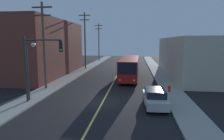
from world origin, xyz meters
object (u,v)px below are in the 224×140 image
Objects in this scene: utility_pole_near at (44,42)px; parked_car_silver at (155,98)px; city_bus at (130,67)px; fire_hydrant at (169,88)px; utility_pole_mid at (85,38)px; traffic_signal_left_corner at (41,57)px; utility_pole_far at (99,40)px; street_lamp_left at (29,63)px.

parked_car_silver is at bearing -21.90° from utility_pole_near.
city_bus is 14.54× the size of fire_hydrant.
fire_hydrant is (14.14, -17.60, -5.78)m from utility_pole_mid.
parked_car_silver is 0.74× the size of traffic_signal_left_corner.
traffic_signal_left_corner is (-10.20, -0.27, 3.46)m from parked_car_silver.
utility_pole_near is at bearing -140.51° from city_bus.
utility_pole_near is 17.57m from utility_pole_mid.
utility_pole_far is at bearing 112.71° from fire_hydrant.
utility_pole_mid is at bearing 91.20° from street_lamp_left.
utility_pole_far is (-0.30, 16.90, -0.36)m from utility_pole_mid.
fire_hydrant is at bearing -60.31° from city_bus.
utility_pole_far is 12.72× the size of fire_hydrant.
parked_car_silver is 5.37m from fire_hydrant.
traffic_signal_left_corner is at bearing -156.97° from fire_hydrant.
traffic_signal_left_corner is (2.18, -39.71, -1.70)m from utility_pole_far.
utility_pole_mid is at bearing 118.19° from parked_car_silver.
parked_car_silver is 10.77m from traffic_signal_left_corner.
fire_hydrant is (12.26, 5.21, -3.72)m from traffic_signal_left_corner.
city_bus is 2.04× the size of traffic_signal_left_corner.
utility_pole_far is (-12.38, 39.45, 5.17)m from parked_car_silver.
parked_car_silver is 5.32× the size of fire_hydrant.
utility_pole_near is 5.87m from traffic_signal_left_corner.
parked_car_silver is 11.97m from street_lamp_left.
utility_pole_mid is 2.07× the size of street_lamp_left.
utility_pole_near reaches higher than street_lamp_left.
utility_pole_far is at bearing 91.01° from utility_pole_mid.
street_lamp_left is (-11.61, 0.24, 2.90)m from parked_car_silver.
street_lamp_left is at bearing -88.88° from utility_pole_far.
utility_pole_near is at bearing 112.95° from traffic_signal_left_corner.
utility_pole_far reaches higher than city_bus.
city_bus is 1.07× the size of utility_pole_mid.
utility_pole_near reaches higher than parked_car_silver.
street_lamp_left is 14.81m from fire_hydrant.
utility_pole_near is 34.45m from utility_pole_far.
street_lamp_left is at bearing -161.00° from fire_hydrant.
utility_pole_mid is 1.06× the size of utility_pole_far.
utility_pole_near is 11.94× the size of fire_hydrant.
traffic_signal_left_corner is at bearing -67.05° from utility_pole_near.
street_lamp_left is at bearing -125.05° from city_bus.
traffic_signal_left_corner is at bearing -86.86° from utility_pole_far.
traffic_signal_left_corner reaches higher than city_bus.
city_bus is 15.83m from street_lamp_left.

